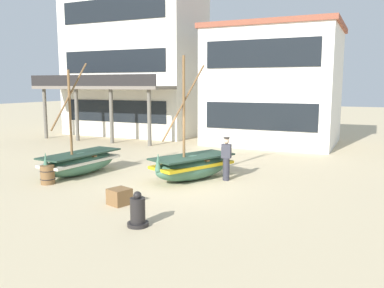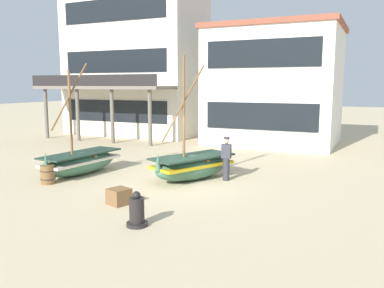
% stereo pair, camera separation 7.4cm
% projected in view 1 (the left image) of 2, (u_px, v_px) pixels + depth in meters
% --- Properties ---
extents(ground_plane, '(120.00, 120.00, 0.00)m').
position_uv_depth(ground_plane, '(181.00, 185.00, 14.77)').
color(ground_plane, '#CCB78E').
extents(fishing_boat_near_left, '(1.61, 3.73, 4.54)m').
position_uv_depth(fishing_boat_near_left, '(80.00, 162.00, 16.46)').
color(fishing_boat_near_left, '#427056').
rests_on(fishing_boat_near_left, ground).
extents(fishing_boat_centre_large, '(2.66, 3.66, 4.74)m').
position_uv_depth(fishing_boat_centre_large, '(192.00, 166.00, 15.58)').
color(fishing_boat_centre_large, '#427056').
rests_on(fishing_boat_centre_large, ground).
extents(fisherman_by_hull, '(0.38, 0.26, 1.68)m').
position_uv_depth(fisherman_by_hull, '(226.00, 159.00, 15.39)').
color(fisherman_by_hull, '#33333D').
rests_on(fisherman_by_hull, ground).
extents(capstan_winch, '(0.56, 0.56, 0.94)m').
position_uv_depth(capstan_winch, '(138.00, 212.00, 10.43)').
color(capstan_winch, black).
rests_on(capstan_winch, ground).
extents(wooden_barrel, '(0.56, 0.56, 0.70)m').
position_uv_depth(wooden_barrel, '(48.00, 175.00, 14.89)').
color(wooden_barrel, brown).
rests_on(wooden_barrel, ground).
extents(cargo_crate, '(0.75, 0.75, 0.50)m').
position_uv_depth(cargo_crate, '(119.00, 197.00, 12.36)').
color(cargo_crate, brown).
rests_on(cargo_crate, ground).
extents(harbor_building_main, '(7.92, 6.61, 7.24)m').
position_uv_depth(harbor_building_main, '(274.00, 85.00, 25.10)').
color(harbor_building_main, white).
rests_on(harbor_building_main, ground).
extents(harbor_building_annex, '(10.05, 8.30, 10.46)m').
position_uv_depth(harbor_building_annex, '(135.00, 64.00, 29.67)').
color(harbor_building_annex, silver).
rests_on(harbor_building_annex, ground).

